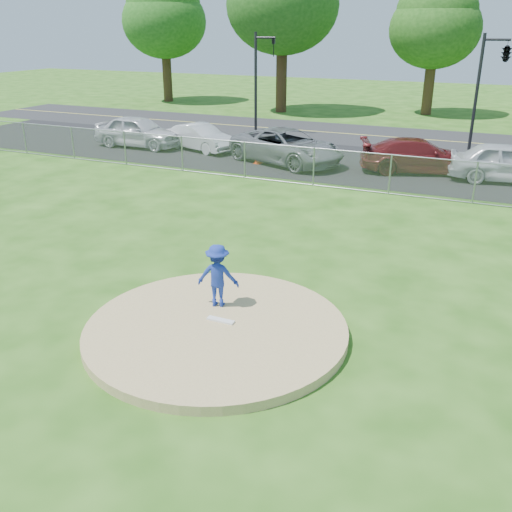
{
  "coord_description": "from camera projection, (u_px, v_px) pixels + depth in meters",
  "views": [
    {
      "loc": [
        4.97,
        -9.07,
        5.91
      ],
      "look_at": [
        0.0,
        2.0,
        1.0
      ],
      "focal_mm": 40.0,
      "sensor_mm": 36.0,
      "label": 1
    }
  ],
  "objects": [
    {
      "name": "ground",
      "position": [
        348.0,
        205.0,
        20.23
      ],
      "size": [
        120.0,
        120.0,
        0.0
      ],
      "primitive_type": "plane",
      "color": "#225011",
      "rests_on": "ground"
    },
    {
      "name": "parked_car_white",
      "position": [
        200.0,
        137.0,
        28.85
      ],
      "size": [
        4.19,
        2.6,
        1.3
      ],
      "primitive_type": "imported",
      "rotation": [
        0.0,
        0.0,
        1.24
      ],
      "color": "silver",
      "rests_on": "parking_lot"
    },
    {
      "name": "tree_center",
      "position": [
        436.0,
        17.0,
        38.47
      ],
      "size": [
        6.16,
        6.16,
        9.84
      ],
      "color": "#3C2716",
      "rests_on": "ground"
    },
    {
      "name": "pitchers_mound",
      "position": [
        216.0,
        330.0,
        11.73
      ],
      "size": [
        5.4,
        5.4,
        0.2
      ],
      "primitive_type": "cylinder",
      "color": "tan",
      "rests_on": "ground"
    },
    {
      "name": "parking_lot",
      "position": [
        387.0,
        167.0,
        25.72
      ],
      "size": [
        50.0,
        8.0,
        0.01
      ],
      "primitive_type": "cube",
      "color": "black",
      "rests_on": "ground"
    },
    {
      "name": "traffic_cone",
      "position": [
        258.0,
        156.0,
        26.15
      ],
      "size": [
        0.37,
        0.37,
        0.72
      ],
      "primitive_type": "cone",
      "color": "#E33C0B",
      "rests_on": "parking_lot"
    },
    {
      "name": "tree_far_left",
      "position": [
        164.0,
        10.0,
        45.38
      ],
      "size": [
        6.72,
        6.72,
        10.74
      ],
      "color": "#352413",
      "rests_on": "ground"
    },
    {
      "name": "street",
      "position": [
        416.0,
        139.0,
        32.06
      ],
      "size": [
        60.0,
        7.0,
        0.01
      ],
      "primitive_type": "cube",
      "color": "#232326",
      "rests_on": "ground"
    },
    {
      "name": "pitching_rubber",
      "position": [
        221.0,
        320.0,
        11.86
      ],
      "size": [
        0.6,
        0.15,
        0.04
      ],
      "primitive_type": "cube",
      "color": "white",
      "rests_on": "pitchers_mound"
    },
    {
      "name": "traffic_signal_center",
      "position": [
        504.0,
        55.0,
        27.14
      ],
      "size": [
        1.42,
        2.48,
        5.6
      ],
      "color": "black",
      "rests_on": "ground"
    },
    {
      "name": "traffic_signal_left",
      "position": [
        259.0,
        74.0,
        32.44
      ],
      "size": [
        1.28,
        0.2,
        5.6
      ],
      "color": "black",
      "rests_on": "ground"
    },
    {
      "name": "parked_car_silver",
      "position": [
        138.0,
        131.0,
        29.61
      ],
      "size": [
        4.7,
        1.89,
        1.6
      ],
      "primitive_type": "imported",
      "rotation": [
        0.0,
        0.0,
        1.57
      ],
      "color": "silver",
      "rests_on": "parking_lot"
    },
    {
      "name": "parked_car_gray",
      "position": [
        287.0,
        146.0,
        26.06
      ],
      "size": [
        6.15,
        4.43,
        1.55
      ],
      "primitive_type": "imported",
      "rotation": [
        0.0,
        0.0,
        1.2
      ],
      "color": "slate",
      "rests_on": "parking_lot"
    },
    {
      "name": "pitcher",
      "position": [
        218.0,
        276.0,
        12.3
      ],
      "size": [
        1.01,
        0.73,
        1.41
      ],
      "primitive_type": "imported",
      "rotation": [
        0.0,
        0.0,
        3.39
      ],
      "color": "navy",
      "rests_on": "pitchers_mound"
    },
    {
      "name": "parked_car_pearl",
      "position": [
        509.0,
        163.0,
        22.94
      ],
      "size": [
        4.83,
        2.48,
        1.58
      ],
      "primitive_type": "imported",
      "rotation": [
        0.0,
        0.0,
        1.71
      ],
      "color": "silver",
      "rests_on": "parking_lot"
    },
    {
      "name": "chain_link_fence",
      "position": [
        364.0,
        172.0,
        21.64
      ],
      "size": [
        40.0,
        0.06,
        1.5
      ],
      "primitive_type": "cube",
      "color": "gray",
      "rests_on": "ground"
    },
    {
      "name": "parked_car_darkred",
      "position": [
        418.0,
        156.0,
        24.49
      ],
      "size": [
        5.31,
        3.5,
        1.43
      ],
      "primitive_type": "imported",
      "rotation": [
        0.0,
        0.0,
        1.9
      ],
      "color": "#5A1618",
      "rests_on": "parking_lot"
    }
  ]
}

